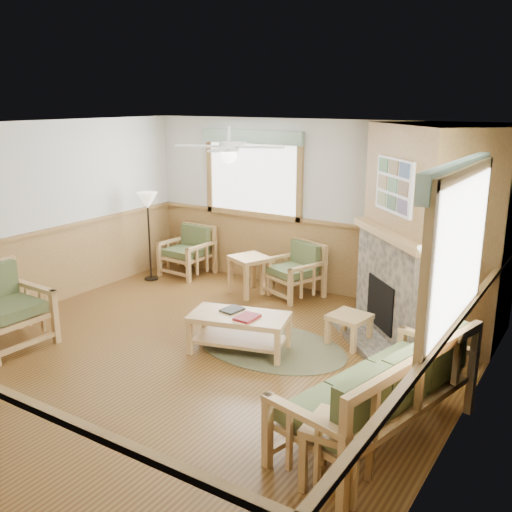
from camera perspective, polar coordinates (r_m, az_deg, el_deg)
The scene contains 23 objects.
floor at distance 6.99m, azimuth -5.95°, elevation -10.00°, with size 6.00×6.00×0.01m, color brown.
ceiling at distance 6.32m, azimuth -6.65°, elevation 12.74°, with size 6.00×6.00×0.01m, color white.
wall_back at distance 9.00m, azimuth 5.76°, elevation 4.88°, with size 6.00×0.02×2.70m, color silver.
wall_left at distance 8.68m, azimuth -21.97°, elevation 3.45°, with size 0.02×6.00×2.70m, color silver.
wall_right at distance 5.26m, azimuth 20.22°, elevation -3.67°, with size 0.02×6.00×2.70m, color silver.
wainscot at distance 6.77m, azimuth -6.08°, elevation -5.75°, with size 6.00×6.00×1.10m, color olive, non-canonical shape.
fireplace at distance 7.40m, azimuth 16.63°, elevation 2.01°, with size 2.20×2.20×2.70m, color olive, non-canonical shape.
window_back at distance 9.37m, azimuth -0.30°, elevation 12.65°, with size 1.90×0.16×1.50m, color white, non-canonical shape.
window_right at distance 4.84m, azimuth 20.52°, elevation 9.06°, with size 0.16×1.90×1.50m, color white, non-canonical shape.
ceiling_fan at distance 6.38m, azimuth -2.76°, elevation 12.49°, with size 1.24×1.24×0.36m, color white, non-canonical shape.
sofa at distance 5.34m, azimuth 12.14°, elevation -12.93°, with size 0.86×2.09×0.96m, color tan, non-canonical shape.
armchair_back_left at distance 10.02m, azimuth -6.92°, elevation 0.50°, with size 0.75×0.75×0.84m, color tan, non-canonical shape.
armchair_back_right at distance 8.87m, azimuth 3.76°, elevation -1.43°, with size 0.74×0.74×0.83m, color tan, non-canonical shape.
armchair_left at distance 7.69m, azimuth -23.85°, elevation -4.79°, with size 0.90×0.90×1.00m, color tan, non-canonical shape.
coffee_table at distance 7.00m, azimuth -1.69°, elevation -7.70°, with size 1.19×0.59×0.47m, color tan, non-canonical shape.
end_table_chairs at distance 8.98m, azimuth -0.62°, elevation -1.93°, with size 0.55×0.52×0.61m, color tan, non-canonical shape.
end_table_sofa at distance 4.80m, azimuth 8.14°, elevation -19.11°, with size 0.49×0.47×0.55m, color tan, non-canonical shape.
footstool at distance 7.29m, azimuth 9.26°, elevation -7.26°, with size 0.46×0.46×0.40m, color tan, non-canonical shape.
braided_rug at distance 7.19m, azimuth 1.51°, elevation -9.05°, with size 1.98×1.98×0.01m, color #4B4B2F.
floor_lamp_left at distance 9.75m, azimuth -10.63°, elevation 1.93°, with size 0.35×0.35×1.51m, color black, non-canonical shape.
floor_lamp_right at distance 6.13m, azimuth 16.95°, elevation -6.32°, with size 0.36×0.36×1.57m, color black, non-canonical shape.
book_red at distance 6.78m, azimuth -0.90°, elevation -6.03°, with size 0.22×0.30×0.03m, color maroon.
book_dark at distance 7.03m, azimuth -2.40°, elevation -5.28°, with size 0.20×0.27×0.03m, color #252620.
Camera 1 is at (3.98, -4.91, 2.99)m, focal length 40.00 mm.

